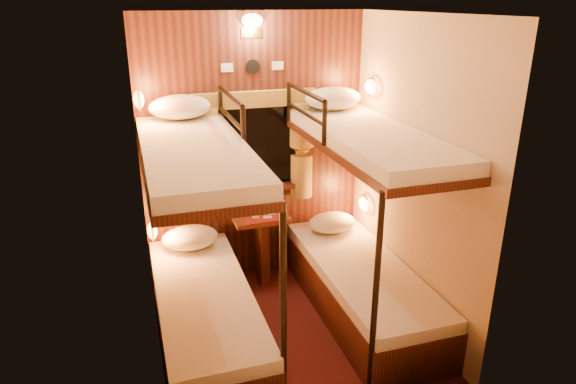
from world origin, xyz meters
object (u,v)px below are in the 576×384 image
object	(u,v)px
bottle_left	(255,207)
bottle_right	(265,204)
bunk_right	(363,253)
table	(261,239)
bunk_left	(203,277)

from	to	relation	value
bottle_left	bottle_right	world-z (taller)	bottle_left
bunk_right	bottle_right	world-z (taller)	bunk_right
bunk_right	table	distance (m)	1.02
bunk_left	bottle_right	distance (m)	1.07
table	bottle_right	size ratio (longest dim) A/B	2.73
table	bottle_right	bearing A→B (deg)	12.23
bunk_right	bottle_left	bearing A→B (deg)	133.60
bunk_right	table	world-z (taller)	bunk_right
table	bottle_left	distance (m)	0.35
table	bunk_right	bearing A→B (deg)	-50.33
table	bottle_right	world-z (taller)	bottle_right
bunk_right	bottle_left	world-z (taller)	bunk_right
bunk_left	bottle_right	world-z (taller)	bunk_left
bunk_left	table	world-z (taller)	bunk_left
bunk_right	bottle_right	bearing A→B (deg)	127.06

